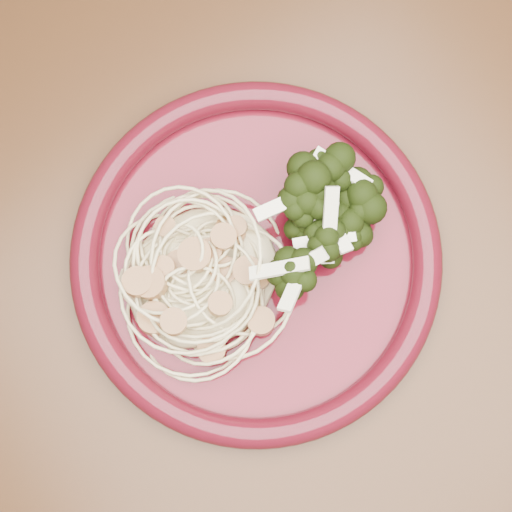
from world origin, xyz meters
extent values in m
plane|color=brown|center=(0.00, 0.00, 0.00)|extent=(3.50, 3.50, 0.00)
cube|color=#472814|center=(0.00, 0.00, 0.73)|extent=(1.20, 0.80, 0.04)
cylinder|color=#530B17|center=(-0.08, -0.01, 0.75)|extent=(0.36, 0.36, 0.01)
torus|color=#530E19|center=(-0.08, -0.01, 0.76)|extent=(0.37, 0.37, 0.02)
ellipsoid|color=beige|center=(-0.12, 0.00, 0.77)|extent=(0.15, 0.14, 0.03)
ellipsoid|color=black|center=(-0.02, -0.03, 0.78)|extent=(0.12, 0.16, 0.05)
camera|label=1|loc=(-0.14, -0.09, 1.32)|focal=50.00mm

